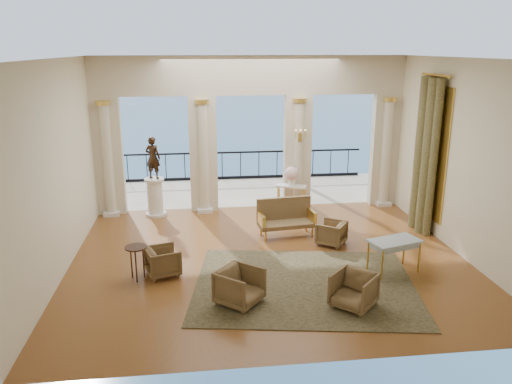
{
  "coord_description": "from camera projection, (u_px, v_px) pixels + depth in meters",
  "views": [
    {
      "loc": [
        -1.55,
        -10.54,
        4.73
      ],
      "look_at": [
        -0.23,
        0.6,
        1.45
      ],
      "focal_mm": 35.0,
      "sensor_mm": 36.0,
      "label": 1
    }
  ],
  "objects": [
    {
      "name": "balustrade",
      "position": [
        241.0,
        168.0,
        18.49
      ],
      "size": [
        9.0,
        0.06,
        1.03
      ],
      "color": "black",
      "rests_on": "terrace"
    },
    {
      "name": "arcade",
      "position": [
        251.0,
        124.0,
        14.47
      ],
      "size": [
        9.0,
        0.56,
        4.5
      ],
      "color": "beige",
      "rests_on": "ground"
    },
    {
      "name": "settee",
      "position": [
        286.0,
        217.0,
        12.93
      ],
      "size": [
        1.52,
        0.79,
        0.96
      ],
      "rotation": [
        0.0,
        0.0,
        0.12
      ],
      "color": "#44311D",
      "rests_on": "ground"
    },
    {
      "name": "rug",
      "position": [
        305.0,
        285.0,
        10.28
      ],
      "size": [
        4.97,
        4.14,
        0.02
      ],
      "primitive_type": "cube",
      "rotation": [
        0.0,
        0.0,
        -0.16
      ],
      "color": "#282D16",
      "rests_on": "ground"
    },
    {
      "name": "armchair_a",
      "position": [
        240.0,
        285.0,
        9.44
      ],
      "size": [
        1.02,
        1.03,
        0.77
      ],
      "primitive_type": "imported",
      "rotation": [
        0.0,
        0.0,
        0.88
      ],
      "color": "#44311D",
      "rests_on": "ground"
    },
    {
      "name": "side_table",
      "position": [
        136.0,
        251.0,
        10.37
      ],
      "size": [
        0.46,
        0.46,
        0.74
      ],
      "color": "black",
      "rests_on": "ground"
    },
    {
      "name": "statue",
      "position": [
        153.0,
        158.0,
        14.08
      ],
      "size": [
        0.52,
        0.44,
        1.21
      ],
      "primitive_type": "imported",
      "rotation": [
        0.0,
        0.0,
        2.75
      ],
      "color": "#2E2014",
      "rests_on": "pedestal"
    },
    {
      "name": "room_walls",
      "position": [
        278.0,
        146.0,
        9.68
      ],
      "size": [
        9.0,
        9.0,
        9.0
      ],
      "color": "white",
      "rests_on": "ground"
    },
    {
      "name": "urn",
      "position": [
        292.0,
        175.0,
        14.54
      ],
      "size": [
        0.42,
        0.42,
        0.56
      ],
      "color": "white",
      "rests_on": "console_table"
    },
    {
      "name": "curtain",
      "position": [
        425.0,
        156.0,
        12.89
      ],
      "size": [
        0.33,
        1.4,
        4.09
      ],
      "color": "#484623",
      "rests_on": "ground"
    },
    {
      "name": "game_table",
      "position": [
        395.0,
        243.0,
        10.71
      ],
      "size": [
        1.21,
        0.88,
        0.74
      ],
      "rotation": [
        0.0,
        0.0,
        0.3
      ],
      "color": "#A4BDD2",
      "rests_on": "ground"
    },
    {
      "name": "armchair_b",
      "position": [
        354.0,
        289.0,
        9.33
      ],
      "size": [
        0.99,
        0.99,
        0.75
      ],
      "primitive_type": "imported",
      "rotation": [
        0.0,
        0.0,
        -0.76
      ],
      "color": "#44311D",
      "rests_on": "ground"
    },
    {
      "name": "pedestal",
      "position": [
        155.0,
        198.0,
        14.41
      ],
      "size": [
        0.61,
        0.61,
        1.11
      ],
      "color": "silver",
      "rests_on": "ground"
    },
    {
      "name": "palm_tree",
      "position": [
        300.0,
        66.0,
        16.92
      ],
      "size": [
        2.0,
        2.0,
        4.5
      ],
      "color": "#4C3823",
      "rests_on": "terrace"
    },
    {
      "name": "armchair_d",
      "position": [
        163.0,
        260.0,
        10.66
      ],
      "size": [
        0.79,
        0.82,
        0.68
      ],
      "primitive_type": "imported",
      "rotation": [
        0.0,
        0.0,
        1.88
      ],
      "color": "#44311D",
      "rests_on": "ground"
    },
    {
      "name": "floor",
      "position": [
        269.0,
        259.0,
        11.55
      ],
      "size": [
        9.0,
        9.0,
        0.0
      ],
      "primitive_type": "plane",
      "color": "#4D230D",
      "rests_on": "ground"
    },
    {
      "name": "armchair_c",
      "position": [
        331.0,
        232.0,
        12.32
      ],
      "size": [
        0.86,
        0.87,
        0.66
      ],
      "primitive_type": "imported",
      "rotation": [
        0.0,
        0.0,
        -2.2
      ],
      "color": "#44311D",
      "rests_on": "ground"
    },
    {
      "name": "console_table",
      "position": [
        291.0,
        190.0,
        14.67
      ],
      "size": [
        0.92,
        0.65,
        0.82
      ],
      "rotation": [
        0.0,
        0.0,
        -0.4
      ],
      "color": "silver",
      "rests_on": "ground"
    },
    {
      "name": "headland",
      "position": [
        8.0,
        100.0,
        75.73
      ],
      "size": [
        22.0,
        18.0,
        6.0
      ],
      "primitive_type": "cube",
      "color": "black",
      "rests_on": "sea"
    },
    {
      "name": "window_frame",
      "position": [
        432.0,
        152.0,
        12.89
      ],
      "size": [
        0.04,
        1.6,
        3.4
      ],
      "primitive_type": "cube",
      "color": "gold",
      "rests_on": "room_walls"
    },
    {
      "name": "terrace",
      "position": [
        245.0,
        192.0,
        17.09
      ],
      "size": [
        10.0,
        3.6,
        0.1
      ],
      "primitive_type": "cube",
      "color": "#A59E87",
      "rests_on": "ground"
    },
    {
      "name": "sea",
      "position": [
        208.0,
        126.0,
        70.43
      ],
      "size": [
        160.0,
        160.0,
        0.0
      ],
      "primitive_type": "plane",
      "color": "#2D6197",
      "rests_on": "ground"
    },
    {
      "name": "wall_sconce",
      "position": [
        300.0,
        137.0,
        14.42
      ],
      "size": [
        0.3,
        0.11,
        0.33
      ],
      "color": "gold",
      "rests_on": "arcade"
    }
  ]
}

